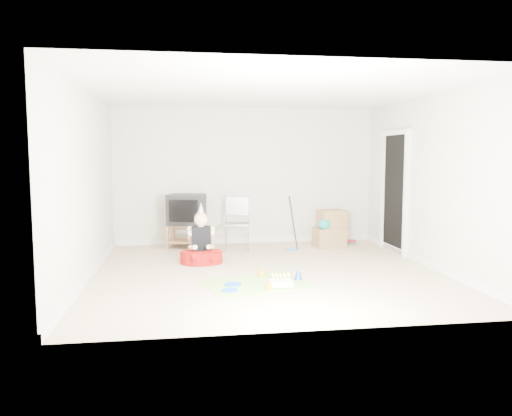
{
  "coord_description": "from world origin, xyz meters",
  "views": [
    {
      "loc": [
        -1.18,
        -7.06,
        1.69
      ],
      "look_at": [
        -0.1,
        0.4,
        0.9
      ],
      "focal_mm": 35.0,
      "sensor_mm": 36.0,
      "label": 1
    }
  ],
  "objects": [
    {
      "name": "seated_woman",
      "position": [
        -0.92,
        0.74,
        0.21
      ],
      "size": [
        0.67,
        0.67,
        0.96
      ],
      "color": "#9B110E",
      "rests_on": "ground"
    },
    {
      "name": "ground",
      "position": [
        0.0,
        0.0,
        0.0
      ],
      "size": [
        5.0,
        5.0,
        0.0
      ],
      "primitive_type": "plane",
      "color": "#C6AE8E",
      "rests_on": "ground"
    },
    {
      "name": "blue_plate_far",
      "position": [
        -0.63,
        -0.96,
        0.01
      ],
      "size": [
        0.29,
        0.29,
        0.01
      ],
      "primitive_type": "cylinder",
      "rotation": [
        0.0,
        0.0,
        0.72
      ],
      "color": "blue",
      "rests_on": "party_mat"
    },
    {
      "name": "blue_party_hat",
      "position": [
        0.35,
        -0.54,
        0.09
      ],
      "size": [
        0.12,
        0.12,
        0.17
      ],
      "primitive_type": "cone",
      "rotation": [
        0.0,
        0.0,
        0.05
      ],
      "color": "#1A48B8",
      "rests_on": "party_mat"
    },
    {
      "name": "doorway_recess",
      "position": [
        2.48,
        1.2,
        1.02
      ],
      "size": [
        0.02,
        0.9,
        2.05
      ],
      "primitive_type": "cube",
      "color": "black",
      "rests_on": "ground"
    },
    {
      "name": "book_pile",
      "position": [
        1.99,
        2.09,
        0.03
      ],
      "size": [
        0.32,
        0.35,
        0.06
      ],
      "color": "#267436",
      "rests_on": "ground"
    },
    {
      "name": "folding_chair",
      "position": [
        -0.24,
        1.79,
        0.47
      ],
      "size": [
        0.49,
        0.47,
        0.97
      ],
      "color": "gray",
      "rests_on": "ground"
    },
    {
      "name": "tv_stand",
      "position": [
        -1.14,
        2.13,
        0.26
      ],
      "size": [
        0.78,
        0.6,
        0.43
      ],
      "color": "#9D6947",
      "rests_on": "ground"
    },
    {
      "name": "birthday_cake",
      "position": [
        0.04,
        -0.85,
        0.04
      ],
      "size": [
        0.29,
        0.24,
        0.14
      ],
      "color": "silver",
      "rests_on": "party_mat"
    },
    {
      "name": "floor_mop",
      "position": [
        0.73,
        1.56,
        0.26
      ],
      "size": [
        0.25,
        0.32,
        0.96
      ],
      "color": "blue",
      "rests_on": "ground"
    },
    {
      "name": "blue_plate_near",
      "position": [
        -0.57,
        -0.68,
        0.01
      ],
      "size": [
        0.26,
        0.26,
        0.01
      ],
      "primitive_type": "cylinder",
      "rotation": [
        0.0,
        0.0,
        0.16
      ],
      "color": "blue",
      "rests_on": "party_mat"
    },
    {
      "name": "crt_tv",
      "position": [
        -1.14,
        2.13,
        0.71
      ],
      "size": [
        0.75,
        0.66,
        0.55
      ],
      "primitive_type": "cube",
      "rotation": [
        0.0,
        0.0,
        -0.23
      ],
      "color": "black",
      "rests_on": "tv_stand"
    },
    {
      "name": "orange_cup_near",
      "position": [
        -0.12,
        -0.28,
        0.05
      ],
      "size": [
        0.09,
        0.09,
        0.09
      ],
      "primitive_type": "cylinder",
      "rotation": [
        0.0,
        0.0,
        0.09
      ],
      "color": "orange",
      "rests_on": "party_mat"
    },
    {
      "name": "orange_cup_far",
      "position": [
        -0.14,
        -0.97,
        0.05
      ],
      "size": [
        0.1,
        0.1,
        0.09
      ],
      "primitive_type": "cylinder",
      "rotation": [
        0.0,
        0.0,
        0.31
      ],
      "color": "orange",
      "rests_on": "party_mat"
    },
    {
      "name": "party_mat",
      "position": [
        -0.25,
        -0.66,
        0.0
      ],
      "size": [
        1.57,
        1.32,
        0.01
      ],
      "primitive_type": "cube",
      "rotation": [
        0.0,
        0.0,
        0.29
      ],
      "color": "#F4337C",
      "rests_on": "ground"
    },
    {
      "name": "cardboard_boxes",
      "position": [
        1.5,
        1.83,
        0.33
      ],
      "size": [
        0.6,
        0.49,
        0.69
      ],
      "color": "olive",
      "rests_on": "ground"
    }
  ]
}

